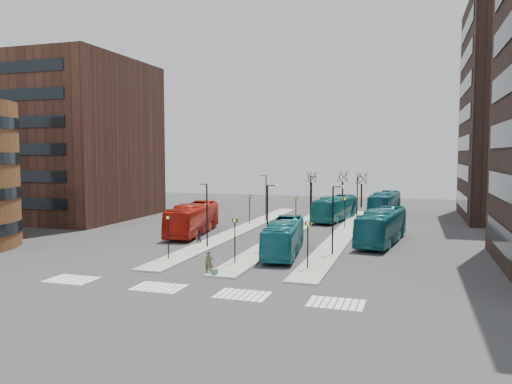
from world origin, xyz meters
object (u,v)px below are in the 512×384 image
(traveller, at_px, (209,263))
(commuter_a, at_px, (199,237))
(suitcase, at_px, (214,273))
(teal_bus_b, at_px, (335,208))
(teal_bus_a, at_px, (284,237))
(red_bus, at_px, (193,219))
(teal_bus_c, at_px, (382,226))
(commuter_b, at_px, (265,247))
(teal_bus_d, at_px, (385,203))
(commuter_c, at_px, (281,245))

(traveller, bearing_deg, commuter_a, 90.68)
(suitcase, relative_size, teal_bus_b, 0.05)
(teal_bus_a, xyz_separation_m, traveller, (-3.48, -8.96, -0.67))
(suitcase, distance_m, traveller, 0.99)
(red_bus, height_order, teal_bus_a, red_bus)
(teal_bus_c, bearing_deg, red_bus, -170.75)
(teal_bus_b, bearing_deg, commuter_b, -86.20)
(suitcase, relative_size, commuter_a, 0.36)
(teal_bus_b, height_order, teal_bus_d, teal_bus_d)
(commuter_b, bearing_deg, commuter_a, 82.16)
(teal_bus_d, height_order, commuter_b, teal_bus_d)
(traveller, bearing_deg, teal_bus_d, 49.15)
(commuter_a, xyz_separation_m, commuter_c, (9.13, -2.42, 0.11))
(teal_bus_b, xyz_separation_m, teal_bus_d, (6.08, 8.77, 0.05))
(teal_bus_a, height_order, teal_bus_b, teal_bus_b)
(commuter_b, bearing_deg, teal_bus_c, -27.98)
(commuter_a, bearing_deg, red_bus, -74.85)
(red_bus, height_order, teal_bus_b, red_bus)
(teal_bus_d, bearing_deg, red_bus, -121.31)
(teal_bus_c, bearing_deg, teal_bus_a, -125.72)
(teal_bus_d, bearing_deg, teal_bus_a, -95.31)
(red_bus, bearing_deg, commuter_b, -47.23)
(teal_bus_c, distance_m, teal_bus_d, 24.62)
(teal_bus_a, relative_size, commuter_b, 7.05)
(red_bus, bearing_deg, suitcase, -68.67)
(teal_bus_c, distance_m, commuter_a, 18.50)
(commuter_a, height_order, commuter_b, commuter_b)
(teal_bus_a, xyz_separation_m, teal_bus_d, (7.03, 33.09, 0.16))
(teal_bus_b, distance_m, traveller, 33.58)
(red_bus, xyz_separation_m, teal_bus_d, (19.63, 25.13, -0.02))
(commuter_a, bearing_deg, commuter_c, 150.34)
(commuter_a, bearing_deg, teal_bus_b, -130.02)
(commuter_a, bearing_deg, teal_bus_a, 151.04)
(teal_bus_b, distance_m, commuter_b, 25.65)
(suitcase, distance_m, commuter_a, 13.48)
(red_bus, height_order, traveller, red_bus)
(suitcase, distance_m, teal_bus_b, 33.99)
(red_bus, bearing_deg, commuter_a, -67.97)
(traveller, bearing_deg, suitcase, -63.45)
(traveller, bearing_deg, teal_bus_a, 41.94)
(teal_bus_a, relative_size, traveller, 6.32)
(traveller, distance_m, commuter_c, 9.48)
(teal_bus_d, relative_size, commuter_b, 7.79)
(suitcase, height_order, teal_bus_b, teal_bus_b)
(traveller, height_order, commuter_a, traveller)
(commuter_c, bearing_deg, traveller, 12.31)
(suitcase, xyz_separation_m, commuter_c, (2.61, 9.37, 0.59))
(suitcase, bearing_deg, commuter_c, 81.07)
(teal_bus_d, xyz_separation_m, commuter_a, (-16.41, -30.73, -0.95))
(teal_bus_c, relative_size, commuter_a, 8.22)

